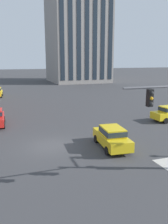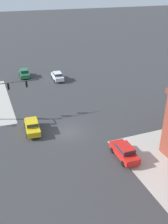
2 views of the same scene
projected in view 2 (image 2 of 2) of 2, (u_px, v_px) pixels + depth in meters
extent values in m
plane|color=#38383A|center=(68.00, 132.00, 35.26)|extent=(320.00, 320.00, 0.00)
cylinder|color=#4C4C51|center=(13.00, 82.00, 37.24)|extent=(6.76, 0.12, 0.12)
cube|color=black|center=(8.00, 87.00, 37.24)|extent=(0.28, 0.28, 0.90)
sphere|color=#282828|center=(8.00, 84.00, 37.24)|extent=(0.18, 0.18, 0.18)
sphere|color=orange|center=(8.00, 86.00, 37.37)|extent=(0.18, 0.18, 0.18)
sphere|color=#282828|center=(8.00, 88.00, 37.50)|extent=(0.18, 0.18, 0.18)
cube|color=black|center=(26.00, 84.00, 38.08)|extent=(0.28, 0.28, 0.90)
sphere|color=#282828|center=(26.00, 82.00, 38.09)|extent=(0.18, 0.18, 0.18)
sphere|color=orange|center=(26.00, 84.00, 38.21)|extent=(0.18, 0.18, 0.18)
sphere|color=#282828|center=(26.00, 86.00, 38.34)|extent=(0.18, 0.18, 0.18)
cube|color=#1E6B3D|center=(24.00, 74.00, 55.02)|extent=(2.00, 4.49, 0.76)
cube|color=#1E6B3D|center=(24.00, 71.00, 54.84)|extent=(1.61, 2.19, 0.60)
cube|color=#232D38|center=(24.00, 71.00, 54.84)|extent=(1.65, 2.28, 0.40)
cylinder|color=black|center=(29.00, 77.00, 54.27)|extent=(0.25, 0.65, 0.64)
cylinder|color=black|center=(21.00, 78.00, 53.80)|extent=(0.25, 0.65, 0.64)
cylinder|color=black|center=(28.00, 73.00, 56.58)|extent=(0.25, 0.65, 0.64)
cylinder|color=black|center=(20.00, 74.00, 56.11)|extent=(0.25, 0.65, 0.64)
cube|color=gold|center=(32.00, 127.00, 35.07)|extent=(2.12, 4.53, 0.76)
cube|color=gold|center=(32.00, 122.00, 34.89)|extent=(1.66, 2.23, 0.60)
cube|color=#232D38|center=(32.00, 122.00, 34.89)|extent=(1.71, 2.32, 0.40)
cylinder|color=black|center=(40.00, 134.00, 34.29)|extent=(0.27, 0.66, 0.64)
cylinder|color=black|center=(27.00, 136.00, 33.86)|extent=(0.27, 0.66, 0.64)
cylinder|color=black|center=(37.00, 124.00, 36.62)|extent=(0.27, 0.66, 0.64)
cylinder|color=black|center=(25.00, 126.00, 36.19)|extent=(0.27, 0.66, 0.64)
cube|color=silver|center=(57.00, 77.00, 53.40)|extent=(1.98, 4.48, 0.76)
cube|color=silver|center=(57.00, 74.00, 52.96)|extent=(1.60, 2.19, 0.60)
cube|color=#232D38|center=(57.00, 74.00, 52.96)|extent=(1.64, 2.27, 0.40)
cylinder|color=black|center=(52.00, 77.00, 54.49)|extent=(0.25, 0.65, 0.64)
cylinder|color=black|center=(60.00, 76.00, 54.96)|extent=(0.25, 0.65, 0.64)
cylinder|color=black|center=(55.00, 81.00, 52.18)|extent=(0.25, 0.65, 0.64)
cylinder|color=black|center=(63.00, 80.00, 52.65)|extent=(0.25, 0.65, 0.64)
cube|color=red|center=(124.00, 152.00, 29.96)|extent=(1.84, 4.43, 0.76)
cube|color=red|center=(125.00, 148.00, 29.52)|extent=(1.54, 2.14, 0.60)
cube|color=#232D38|center=(125.00, 148.00, 29.52)|extent=(1.57, 2.23, 0.40)
cylinder|color=black|center=(112.00, 150.00, 31.01)|extent=(0.23, 0.64, 0.64)
cylinder|color=black|center=(125.00, 147.00, 31.53)|extent=(0.23, 0.64, 0.64)
cylinder|color=black|center=(123.00, 164.00, 28.73)|extent=(0.23, 0.64, 0.64)
cylinder|color=black|center=(136.00, 160.00, 29.25)|extent=(0.23, 0.64, 0.64)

